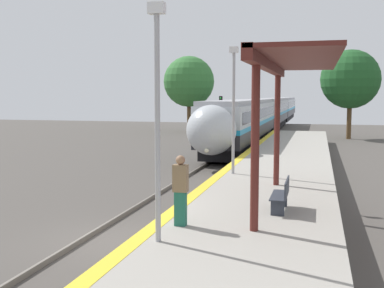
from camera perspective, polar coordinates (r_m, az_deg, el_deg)
ground_plane at (r=14.43m, az=-9.58°, el=-11.19°), size 120.00×120.00×0.00m
rail_left at (r=14.71m, az=-12.19°, el=-10.60°), size 0.08×90.00×0.15m
rail_right at (r=14.14m, az=-6.87°, el=-11.19°), size 0.08×90.00×0.15m
train at (r=58.64m, az=9.16°, el=3.76°), size 2.92×67.62×3.85m
platform_right at (r=13.20m, az=6.91°, el=-10.52°), size 4.68×64.00×1.00m
platform_bench at (r=13.61m, az=10.67°, el=-5.88°), size 0.44×1.52×0.89m
person_waiting at (r=11.82m, az=-1.37°, el=-5.38°), size 0.36×0.23×1.75m
railway_signal at (r=42.24m, az=3.42°, el=3.53°), size 0.28×0.28×4.13m
lamppost_near at (r=10.34m, az=-4.14°, el=4.43°), size 0.36×0.20×5.14m
lamppost_mid at (r=19.58m, az=4.95°, el=5.05°), size 0.36×0.20×5.14m
station_canopy at (r=14.23m, az=11.42°, el=8.58°), size 2.02×9.07×4.25m
background_tree_left at (r=55.50m, az=-0.37°, el=7.41°), size 5.80×5.80×8.68m
background_tree_right at (r=48.73m, az=18.26°, el=7.29°), size 5.63×5.63×8.56m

